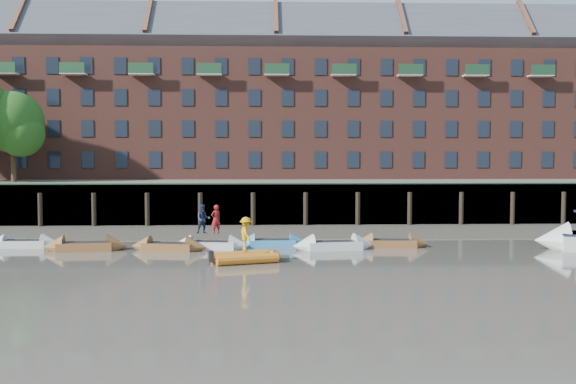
{
  "coord_description": "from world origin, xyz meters",
  "views": [
    {
      "loc": [
        -1.24,
        -29.29,
        5.59
      ],
      "look_at": [
        0.29,
        12.0,
        3.2
      ],
      "focal_mm": 42.0,
      "sensor_mm": 36.0,
      "label": 1
    }
  ],
  "objects_px": {
    "person_rower_b": "(203,219)",
    "rib_tender": "(247,257)",
    "rowboat_2": "(169,247)",
    "rowboat_0": "(24,244)",
    "rowboat_5": "(334,245)",
    "rowboat_3": "(211,245)",
    "rowboat_4": "(272,243)",
    "rowboat_6": "(391,243)",
    "person_rower_a": "(216,219)",
    "rowboat_1": "(85,246)",
    "person_rib_crew": "(246,234)"
  },
  "relations": [
    {
      "from": "person_rower_b",
      "to": "rib_tender",
      "type": "bearing_deg",
      "value": -74.1
    },
    {
      "from": "rowboat_2",
      "to": "person_rower_b",
      "type": "xyz_separation_m",
      "value": [
        1.94,
        0.69,
        1.51
      ]
    },
    {
      "from": "rowboat_0",
      "to": "rowboat_5",
      "type": "height_order",
      "value": "rowboat_5"
    },
    {
      "from": "rowboat_3",
      "to": "rowboat_4",
      "type": "height_order",
      "value": "rowboat_3"
    },
    {
      "from": "rowboat_4",
      "to": "rowboat_6",
      "type": "height_order",
      "value": "rowboat_6"
    },
    {
      "from": "rowboat_3",
      "to": "rowboat_5",
      "type": "height_order",
      "value": "rowboat_5"
    },
    {
      "from": "rib_tender",
      "to": "person_rower_a",
      "type": "xyz_separation_m",
      "value": [
        -1.95,
        5.0,
        1.47
      ]
    },
    {
      "from": "rowboat_0",
      "to": "rowboat_4",
      "type": "xyz_separation_m",
      "value": [
        14.77,
        -0.2,
        -0.0
      ]
    },
    {
      "from": "rowboat_1",
      "to": "rowboat_4",
      "type": "relative_size",
      "value": 1.15
    },
    {
      "from": "rowboat_5",
      "to": "rowboat_6",
      "type": "distance_m",
      "value": 3.61
    },
    {
      "from": "rib_tender",
      "to": "rowboat_4",
      "type": "bearing_deg",
      "value": 59.21
    },
    {
      "from": "rowboat_1",
      "to": "rowboat_4",
      "type": "bearing_deg",
      "value": 0.82
    },
    {
      "from": "rowboat_4",
      "to": "rowboat_5",
      "type": "height_order",
      "value": "rowboat_5"
    },
    {
      "from": "rowboat_1",
      "to": "rowboat_5",
      "type": "distance_m",
      "value": 14.31
    },
    {
      "from": "rowboat_6",
      "to": "person_rower_b",
      "type": "bearing_deg",
      "value": -175.93
    },
    {
      "from": "rowboat_5",
      "to": "rowboat_0",
      "type": "bearing_deg",
      "value": 166.67
    },
    {
      "from": "rowboat_3",
      "to": "person_rower_a",
      "type": "height_order",
      "value": "person_rower_a"
    },
    {
      "from": "rowboat_5",
      "to": "rib_tender",
      "type": "height_order",
      "value": "rowboat_5"
    },
    {
      "from": "person_rower_b",
      "to": "rowboat_1",
      "type": "bearing_deg",
      "value": 172.49
    },
    {
      "from": "rib_tender",
      "to": "person_rower_a",
      "type": "relative_size",
      "value": 2.11
    },
    {
      "from": "rowboat_2",
      "to": "rowboat_4",
      "type": "relative_size",
      "value": 1.08
    },
    {
      "from": "person_rib_crew",
      "to": "rowboat_2",
      "type": "bearing_deg",
      "value": 28.2
    },
    {
      "from": "rowboat_0",
      "to": "rowboat_5",
      "type": "xyz_separation_m",
      "value": [
        18.31,
        -1.6,
        0.03
      ]
    },
    {
      "from": "rowboat_5",
      "to": "rowboat_6",
      "type": "relative_size",
      "value": 1.1
    },
    {
      "from": "person_rib_crew",
      "to": "rowboat_0",
      "type": "bearing_deg",
      "value": 47.96
    },
    {
      "from": "rowboat_5",
      "to": "person_rib_crew",
      "type": "xyz_separation_m",
      "value": [
        -4.97,
        -4.49,
        1.2
      ]
    },
    {
      "from": "rowboat_5",
      "to": "person_rower_b",
      "type": "relative_size",
      "value": 2.93
    },
    {
      "from": "rowboat_3",
      "to": "person_rib_crew",
      "type": "height_order",
      "value": "person_rib_crew"
    },
    {
      "from": "rowboat_5",
      "to": "rowboat_6",
      "type": "xyz_separation_m",
      "value": [
        3.51,
        0.87,
        -0.02
      ]
    },
    {
      "from": "rowboat_0",
      "to": "rowboat_4",
      "type": "distance_m",
      "value": 14.77
    },
    {
      "from": "rowboat_3",
      "to": "rowboat_4",
      "type": "xyz_separation_m",
      "value": [
        3.59,
        0.91,
        -0.01
      ]
    },
    {
      "from": "rowboat_3",
      "to": "rib_tender",
      "type": "bearing_deg",
      "value": -57.47
    },
    {
      "from": "rowboat_2",
      "to": "person_rib_crew",
      "type": "distance_m",
      "value": 6.49
    },
    {
      "from": "rowboat_2",
      "to": "rib_tender",
      "type": "height_order",
      "value": "rowboat_2"
    },
    {
      "from": "rib_tender",
      "to": "person_rower_a",
      "type": "height_order",
      "value": "person_rower_a"
    },
    {
      "from": "person_rower_a",
      "to": "rowboat_4",
      "type": "bearing_deg",
      "value": 157.75
    },
    {
      "from": "rowboat_4",
      "to": "rowboat_0",
      "type": "bearing_deg",
      "value": 177.88
    },
    {
      "from": "rowboat_1",
      "to": "rowboat_5",
      "type": "bearing_deg",
      "value": -6.44
    },
    {
      "from": "rowboat_1",
      "to": "person_rower_b",
      "type": "height_order",
      "value": "person_rower_b"
    },
    {
      "from": "rowboat_0",
      "to": "rowboat_1",
      "type": "xyz_separation_m",
      "value": [
        4.0,
        -1.48,
        0.02
      ]
    },
    {
      "from": "rowboat_3",
      "to": "person_rib_crew",
      "type": "distance_m",
      "value": 5.57
    },
    {
      "from": "person_rower_a",
      "to": "person_rib_crew",
      "type": "xyz_separation_m",
      "value": [
        1.88,
        -5.07,
        -0.28
      ]
    },
    {
      "from": "rowboat_4",
      "to": "person_rower_a",
      "type": "distance_m",
      "value": 3.73
    },
    {
      "from": "rowboat_3",
      "to": "rowboat_1",
      "type": "bearing_deg",
      "value": -169.02
    },
    {
      "from": "rowboat_6",
      "to": "rowboat_0",
      "type": "bearing_deg",
      "value": -178.96
    },
    {
      "from": "rowboat_0",
      "to": "person_rower_b",
      "type": "distance_m",
      "value": 10.86
    },
    {
      "from": "rowboat_6",
      "to": "person_rower_a",
      "type": "relative_size",
      "value": 2.69
    },
    {
      "from": "rowboat_5",
      "to": "rowboat_3",
      "type": "bearing_deg",
      "value": 167.76
    },
    {
      "from": "rowboat_0",
      "to": "person_rib_crew",
      "type": "xyz_separation_m",
      "value": [
        13.34,
        -6.09,
        1.23
      ]
    },
    {
      "from": "rib_tender",
      "to": "rowboat_3",
      "type": "bearing_deg",
      "value": 96.83
    }
  ]
}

